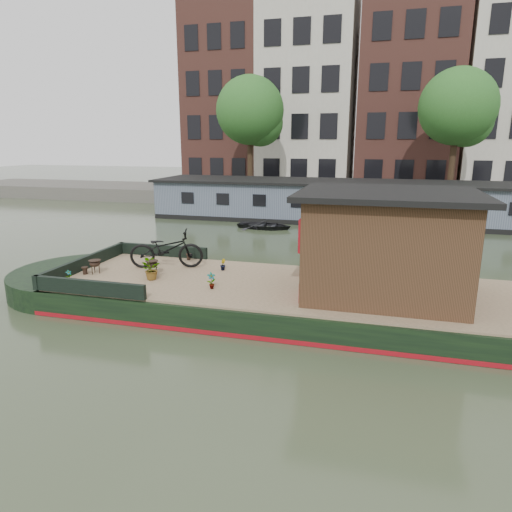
% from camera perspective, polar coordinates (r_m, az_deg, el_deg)
% --- Properties ---
extents(ground, '(120.00, 120.00, 0.00)m').
position_cam_1_polar(ground, '(11.68, 4.37, -6.75)').
color(ground, '#303E28').
rests_on(ground, ground).
extents(houseboat_hull, '(14.01, 4.02, 0.60)m').
position_cam_1_polar(houseboat_hull, '(11.89, -1.95, -4.93)').
color(houseboat_hull, black).
rests_on(houseboat_hull, ground).
extents(houseboat_deck, '(11.80, 3.80, 0.05)m').
position_cam_1_polar(houseboat_deck, '(11.47, 4.43, -3.83)').
color(houseboat_deck, '#9D8161').
rests_on(houseboat_deck, houseboat_hull).
extents(bow_bulwark, '(3.00, 4.00, 0.35)m').
position_cam_1_polar(bow_bulwark, '(13.27, -17.57, -1.06)').
color(bow_bulwark, black).
rests_on(bow_bulwark, houseboat_deck).
extents(cabin, '(4.00, 3.50, 2.42)m').
position_cam_1_polar(cabin, '(10.97, 15.84, 1.61)').
color(cabin, black).
rests_on(cabin, houseboat_deck).
extents(bicycle, '(2.18, 1.32, 1.08)m').
position_cam_1_polar(bicycle, '(13.15, -11.15, 0.85)').
color(bicycle, black).
rests_on(bicycle, houseboat_deck).
extents(potted_plant_a, '(0.26, 0.25, 0.41)m').
position_cam_1_polar(potted_plant_a, '(11.19, -5.60, -3.08)').
color(potted_plant_a, brown).
rests_on(potted_plant_a, houseboat_deck).
extents(potted_plant_b, '(0.20, 0.22, 0.32)m').
position_cam_1_polar(potted_plant_b, '(12.78, -4.18, -1.07)').
color(potted_plant_b, maroon).
rests_on(potted_plant_b, houseboat_deck).
extents(potted_plant_c, '(0.53, 0.48, 0.54)m').
position_cam_1_polar(potted_plant_c, '(12.16, -13.08, -1.66)').
color(potted_plant_c, maroon).
rests_on(potted_plant_c, houseboat_deck).
extents(potted_plant_e, '(0.16, 0.19, 0.30)m').
position_cam_1_polar(potted_plant_e, '(12.67, -22.33, -2.30)').
color(potted_plant_e, '#97532C').
rests_on(potted_plant_e, houseboat_deck).
extents(brazier_front, '(0.39, 0.39, 0.38)m').
position_cam_1_polar(brazier_front, '(13.17, -19.47, -1.27)').
color(brazier_front, black).
rests_on(brazier_front, houseboat_deck).
extents(brazier_rear, '(0.46, 0.46, 0.39)m').
position_cam_1_polar(brazier_rear, '(12.62, -12.86, -1.42)').
color(brazier_rear, black).
rests_on(brazier_rear, houseboat_deck).
extents(bollard_port, '(0.16, 0.16, 0.19)m').
position_cam_1_polar(bollard_port, '(14.02, -8.43, -0.10)').
color(bollard_port, black).
rests_on(bollard_port, houseboat_deck).
extents(bollard_stbd, '(0.18, 0.18, 0.20)m').
position_cam_1_polar(bollard_stbd, '(13.21, -20.59, -1.72)').
color(bollard_stbd, black).
rests_on(bollard_stbd, houseboat_deck).
extents(dinghy, '(2.89, 2.21, 0.56)m').
position_cam_1_polar(dinghy, '(22.37, 1.09, 4.17)').
color(dinghy, black).
rests_on(dinghy, ground).
extents(far_houseboat, '(20.40, 4.40, 2.11)m').
position_cam_1_polar(far_houseboat, '(25.01, 10.59, 6.60)').
color(far_houseboat, slate).
rests_on(far_houseboat, ground).
extents(quay, '(60.00, 6.00, 0.90)m').
position_cam_1_polar(quay, '(31.51, 11.58, 7.12)').
color(quay, '#47443F').
rests_on(quay, ground).
extents(townhouse_row, '(27.25, 8.00, 16.50)m').
position_cam_1_polar(townhouse_row, '(38.45, 13.17, 19.40)').
color(townhouse_row, brown).
rests_on(townhouse_row, ground).
extents(tree_left, '(4.40, 4.40, 7.40)m').
position_cam_1_polar(tree_left, '(31.00, -0.45, 17.37)').
color(tree_left, '#332316').
rests_on(tree_left, quay).
extents(tree_right, '(4.40, 4.40, 7.40)m').
position_cam_1_polar(tree_right, '(30.13, 24.14, 16.29)').
color(tree_right, '#332316').
rests_on(tree_right, quay).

